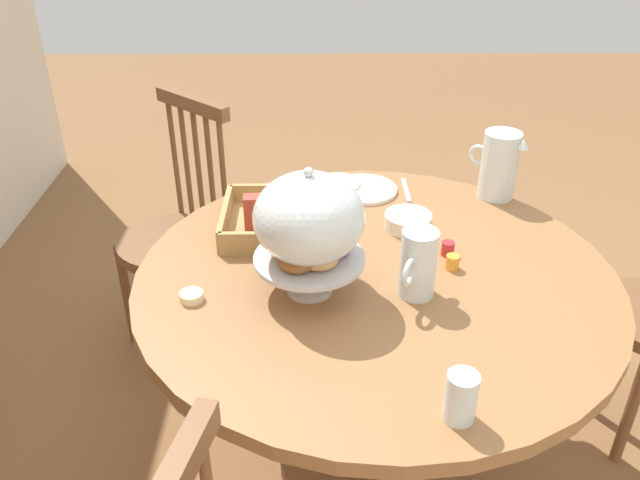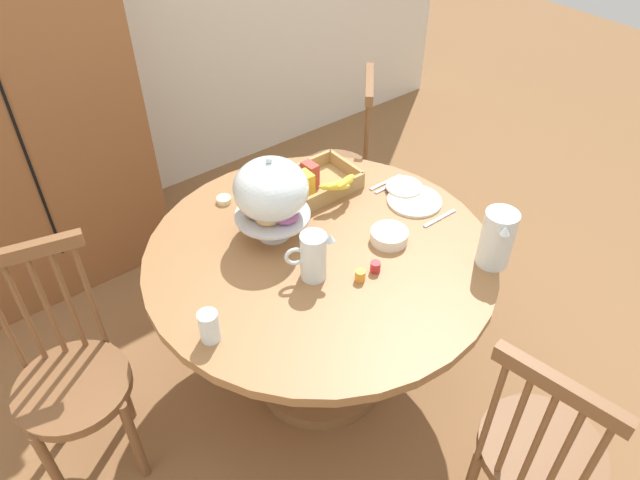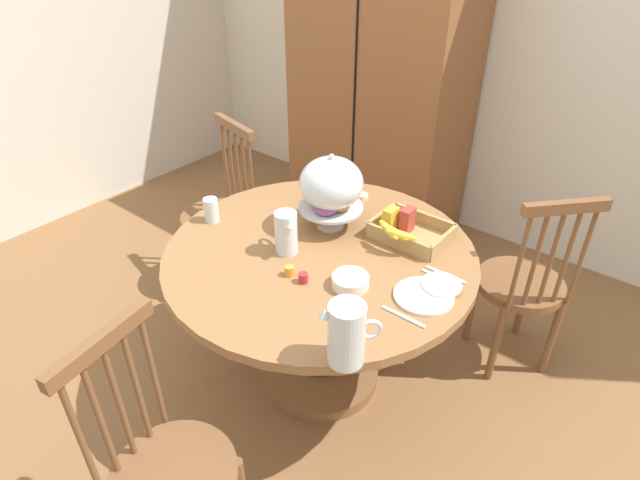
# 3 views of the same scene
# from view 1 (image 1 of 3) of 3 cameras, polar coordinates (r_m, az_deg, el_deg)

# --- Properties ---
(ground_plane) EXTENTS (10.00, 10.00, 0.00)m
(ground_plane) POSITION_cam_1_polar(r_m,az_deg,el_deg) (2.24, 5.75, -18.98)
(ground_plane) COLOR brown
(dining_table) EXTENTS (1.29, 1.29, 0.74)m
(dining_table) POSITION_cam_1_polar(r_m,az_deg,el_deg) (1.87, 4.65, -7.80)
(dining_table) COLOR olive
(dining_table) RESTS_ON ground_plane
(windsor_chair_facing_door) EXTENTS (0.47, 0.47, 0.97)m
(windsor_chair_facing_door) POSITION_cam_1_polar(r_m,az_deg,el_deg) (2.50, -12.43, -0.02)
(windsor_chair_facing_door) COLOR brown
(windsor_chair_facing_door) RESTS_ON ground_plane
(pastry_stand_with_dome) EXTENTS (0.28, 0.28, 0.34)m
(pastry_stand_with_dome) POSITION_cam_1_polar(r_m,az_deg,el_deg) (1.57, -0.98, 1.46)
(pastry_stand_with_dome) COLOR silver
(pastry_stand_with_dome) RESTS_ON dining_table
(orange_juice_pitcher) EXTENTS (0.15, 0.16, 0.22)m
(orange_juice_pitcher) POSITION_cam_1_polar(r_m,az_deg,el_deg) (2.17, 15.35, 6.11)
(orange_juice_pitcher) COLOR silver
(orange_juice_pitcher) RESTS_ON dining_table
(milk_pitcher) EXTENTS (0.16, 0.10, 0.18)m
(milk_pitcher) POSITION_cam_1_polar(r_m,az_deg,el_deg) (1.63, 8.54, -2.28)
(milk_pitcher) COLOR silver
(milk_pitcher) RESTS_ON dining_table
(cereal_basket) EXTENTS (0.32, 0.30, 0.12)m
(cereal_basket) POSITION_cam_1_polar(r_m,az_deg,el_deg) (1.92, -4.49, 1.98)
(cereal_basket) COLOR tan
(cereal_basket) RESTS_ON dining_table
(china_plate_large) EXTENTS (0.22, 0.22, 0.01)m
(china_plate_large) POSITION_cam_1_polar(r_m,az_deg,el_deg) (2.17, 3.86, 4.45)
(china_plate_large) COLOR white
(china_plate_large) RESTS_ON dining_table
(china_plate_small) EXTENTS (0.15, 0.15, 0.01)m
(china_plate_small) POSITION_cam_1_polar(r_m,az_deg,el_deg) (2.18, 1.54, 4.98)
(china_plate_small) COLOR white
(china_plate_small) RESTS_ON china_plate_large
(cereal_bowl) EXTENTS (0.14, 0.14, 0.04)m
(cereal_bowl) POSITION_cam_1_polar(r_m,az_deg,el_deg) (1.95, 7.70, 1.65)
(cereal_bowl) COLOR white
(cereal_bowl) RESTS_ON dining_table
(drinking_glass) EXTENTS (0.06, 0.06, 0.11)m
(drinking_glass) POSITION_cam_1_polar(r_m,az_deg,el_deg) (1.33, 12.22, -13.29)
(drinking_glass) COLOR silver
(drinking_glass) RESTS_ON dining_table
(butter_dish) EXTENTS (0.06, 0.06, 0.02)m
(butter_dish) POSITION_cam_1_polar(r_m,az_deg,el_deg) (1.67, -11.18, -4.85)
(butter_dish) COLOR beige
(butter_dish) RESTS_ON dining_table
(jam_jar_strawberry) EXTENTS (0.04, 0.04, 0.04)m
(jam_jar_strawberry) POSITION_cam_1_polar(r_m,az_deg,el_deg) (1.84, 11.12, -0.72)
(jam_jar_strawberry) COLOR #B7282D
(jam_jar_strawberry) RESTS_ON dining_table
(jam_jar_apricot) EXTENTS (0.04, 0.04, 0.04)m
(jam_jar_apricot) POSITION_cam_1_polar(r_m,az_deg,el_deg) (1.78, 11.51, -1.90)
(jam_jar_apricot) COLOR orange
(jam_jar_apricot) RESTS_ON dining_table
(table_knife) EXTENTS (0.17, 0.01, 0.01)m
(table_knife) POSITION_cam_1_polar(r_m,az_deg,el_deg) (2.16, 0.14, 4.37)
(table_knife) COLOR silver
(table_knife) RESTS_ON dining_table
(dinner_fork) EXTENTS (0.17, 0.01, 0.01)m
(dinner_fork) POSITION_cam_1_polar(r_m,az_deg,el_deg) (2.16, -0.66, 4.36)
(dinner_fork) COLOR silver
(dinner_fork) RESTS_ON dining_table
(soup_spoon) EXTENTS (0.17, 0.01, 0.01)m
(soup_spoon) POSITION_cam_1_polar(r_m,az_deg,el_deg) (2.18, 7.53, 4.36)
(soup_spoon) COLOR silver
(soup_spoon) RESTS_ON dining_table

